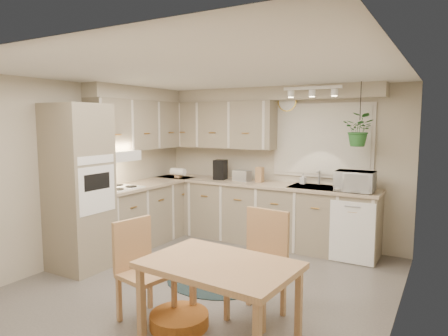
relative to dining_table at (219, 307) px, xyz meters
The scene contains 35 objects.
floor 1.44m from the dining_table, 126.15° to the left, with size 4.20×4.20×0.00m, color slate.
ceiling 2.45m from the dining_table, 126.15° to the left, with size 4.20×4.20×0.00m, color white.
wall_back 3.42m from the dining_table, 104.25° to the left, with size 4.00×0.04×2.40m, color #BDB39D.
wall_front 1.52m from the dining_table, 129.77° to the right, with size 4.00×0.04×2.40m, color #BDB39D.
wall_left 3.14m from the dining_table, 158.35° to the left, with size 0.04×4.20×2.40m, color #BDB39D.
wall_right 1.82m from the dining_table, 43.39° to the left, with size 0.04×4.20×2.40m, color #BDB39D.
base_cab_left 3.21m from the dining_table, 141.62° to the left, with size 0.60×1.85×0.90m, color gray.
base_cab_back 3.09m from the dining_table, 109.21° to the left, with size 3.60×0.60×0.90m, color gray.
counter_left 3.25m from the dining_table, 141.51° to the left, with size 0.64×1.89×0.04m, color tan.
counter_back 3.13m from the dining_table, 109.28° to the left, with size 3.64×0.64×0.04m, color tan.
oven_stack 2.69m from the dining_table, 163.39° to the left, with size 0.65×0.65×2.10m, color gray.
wall_oven_face 2.39m from the dining_table, 161.11° to the left, with size 0.02×0.56×0.58m, color white.
upper_cab_left 3.68m from the dining_table, 141.28° to the left, with size 0.35×2.00×0.75m, color gray.
upper_cab_back 3.83m from the dining_table, 120.84° to the left, with size 2.00×0.35×0.75m, color gray.
soffit_left 3.91m from the dining_table, 141.54° to the left, with size 0.30×2.00×0.20m, color #BDB39D.
soffit_back 3.76m from the dining_table, 108.34° to the left, with size 3.60×0.30×0.20m, color #BDB39D.
cooktop 2.93m from the dining_table, 150.41° to the left, with size 0.52×0.58×0.02m, color white.
range_hood 3.06m from the dining_table, 150.60° to the left, with size 0.40×0.60×0.14m, color white.
window_blinds 3.42m from the dining_table, 92.10° to the left, with size 1.40×0.02×1.00m, color silver.
window_frame 3.43m from the dining_table, 92.10° to the left, with size 1.50×0.02×1.10m, color beige.
sink 2.97m from the dining_table, 92.30° to the left, with size 0.70×0.48×0.10m, color #9EA1A5.
dishwasher_front 2.65m from the dining_table, 79.51° to the left, with size 0.58×0.01×0.83m, color white.
track_light_bar 3.31m from the dining_table, 92.51° to the left, with size 0.80×0.04×0.04m, color white.
wall_clock 3.72m from the dining_table, 101.82° to the left, with size 0.30×0.30×0.03m, color #E7C151.
dining_table is the anchor object (origin of this frame).
chair_left 0.87m from the dining_table, behind, with size 0.45×0.45×0.95m, color tan.
chair_back 0.68m from the dining_table, 89.01° to the left, with size 0.48×0.48×1.03m, color tan.
braided_rug 1.42m from the dining_table, 125.30° to the left, with size 1.08×0.81×0.01m, color black.
pet_bed 0.63m from the dining_table, 162.75° to the left, with size 0.54×0.54×0.13m, color #A86121.
microwave 2.95m from the dining_table, 80.80° to the left, with size 0.50×0.28×0.34m, color white.
soap_bottle 3.15m from the dining_table, 96.46° to the left, with size 0.08×0.17×0.08m, color white.
hanging_plant 3.16m from the dining_table, 80.12° to the left, with size 0.40×0.44×0.34m, color #29662A.
coffee_maker 3.45m from the dining_table, 120.19° to the left, with size 0.18×0.22×0.32m, color black.
toaster 3.28m from the dining_table, 114.02° to the left, with size 0.28×0.16×0.17m, color #9EA1A5.
knife_block 3.21m from the dining_table, 108.89° to the left, with size 0.11×0.11×0.24m, color tan.
Camera 1 is at (2.38, -3.77, 1.87)m, focal length 32.00 mm.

